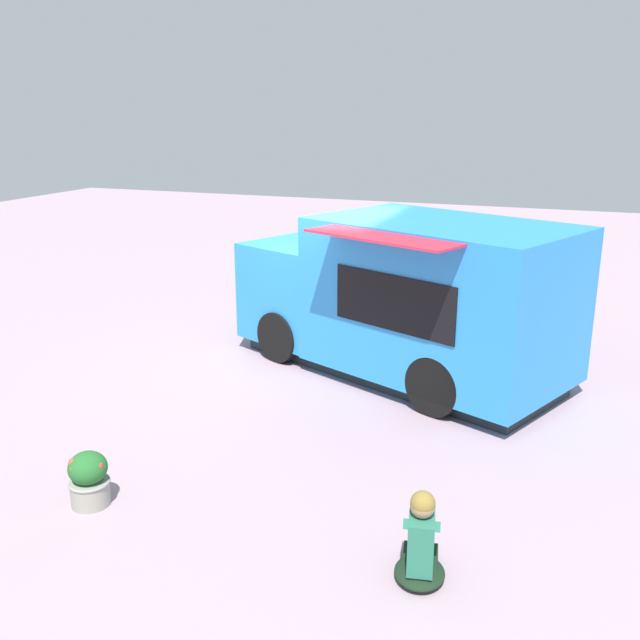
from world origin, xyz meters
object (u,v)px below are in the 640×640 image
(food_truck, at_px, (406,301))
(planter_flowering_far, at_px, (383,280))
(planter_flowering_near, at_px, (89,479))
(person_customer, at_px, (421,543))

(food_truck, xyz_separation_m, planter_flowering_far, (-4.41, -1.60, -0.80))
(food_truck, xyz_separation_m, planter_flowering_near, (4.87, -2.06, -0.85))
(person_customer, height_order, planter_flowering_near, person_customer)
(planter_flowering_near, bearing_deg, person_customer, 90.90)
(person_customer, bearing_deg, planter_flowering_near, -89.10)
(person_customer, distance_m, planter_flowering_near, 3.44)
(planter_flowering_near, xyz_separation_m, planter_flowering_far, (-9.28, 0.46, 0.05))
(food_truck, relative_size, person_customer, 6.57)
(food_truck, bearing_deg, person_customer, 16.02)
(planter_flowering_near, distance_m, planter_flowering_far, 9.29)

